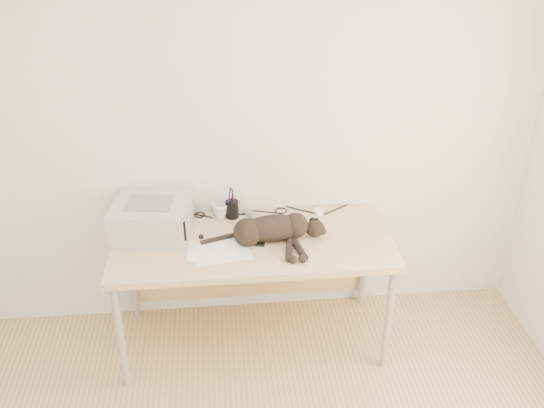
{
  "coord_description": "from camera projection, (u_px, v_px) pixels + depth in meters",
  "views": [
    {
      "loc": [
        -0.18,
        -1.52,
        2.6
      ],
      "look_at": [
        0.11,
        1.34,
        1.0
      ],
      "focal_mm": 40.0,
      "sensor_mm": 36.0,
      "label": 1
    }
  ],
  "objects": [
    {
      "name": "mug",
      "position": [
        220.0,
        210.0,
        3.65
      ],
      "size": [
        0.13,
        0.13,
        0.09
      ],
      "primitive_type": "imported",
      "rotation": [
        0.0,
        0.0,
        0.32
      ],
      "color": "white",
      "rests_on": "desk"
    },
    {
      "name": "pen_cup",
      "position": [
        232.0,
        209.0,
        3.65
      ],
      "size": [
        0.08,
        0.08,
        0.2
      ],
      "color": "black",
      "rests_on": "desk"
    },
    {
      "name": "printer",
      "position": [
        151.0,
        218.0,
        3.47
      ],
      "size": [
        0.47,
        0.42,
        0.2
      ],
      "color": "#A6A7AB",
      "rests_on": "desk"
    },
    {
      "name": "papers",
      "position": [
        219.0,
        251.0,
        3.35
      ],
      "size": [
        0.36,
        0.27,
        0.01
      ],
      "color": "white",
      "rests_on": "desk"
    },
    {
      "name": "remote_black",
      "position": [
        261.0,
        238.0,
        3.45
      ],
      "size": [
        0.07,
        0.16,
        0.02
      ],
      "primitive_type": "cube",
      "rotation": [
        0.0,
        0.0,
        -0.15
      ],
      "color": "black",
      "rests_on": "desk"
    },
    {
      "name": "cat",
      "position": [
        270.0,
        230.0,
        3.41
      ],
      "size": [
        0.72,
        0.33,
        0.16
      ],
      "rotation": [
        0.0,
        0.0,
        0.07
      ],
      "color": "black",
      "rests_on": "desk"
    },
    {
      "name": "mouse",
      "position": [
        318.0,
        210.0,
        3.72
      ],
      "size": [
        0.07,
        0.11,
        0.03
      ],
      "primitive_type": "ellipsoid",
      "rotation": [
        0.0,
        0.0,
        -0.02
      ],
      "color": "white",
      "rests_on": "desk"
    },
    {
      "name": "desk",
      "position": [
        252.0,
        251.0,
        3.59
      ],
      "size": [
        1.6,
        0.7,
        0.74
      ],
      "color": "#DBB780",
      "rests_on": "floor"
    },
    {
      "name": "cable_tangle",
      "position": [
        249.0,
        212.0,
        3.71
      ],
      "size": [
        1.36,
        0.08,
        0.01
      ],
      "primitive_type": null,
      "color": "black",
      "rests_on": "desk"
    },
    {
      "name": "wall_back",
      "position": [
        246.0,
        125.0,
        3.49
      ],
      "size": [
        3.5,
        0.0,
        3.5
      ],
      "primitive_type": "plane",
      "rotation": [
        1.57,
        0.0,
        0.0
      ],
      "color": "silver",
      "rests_on": "floor"
    },
    {
      "name": "remote_grey",
      "position": [
        255.0,
        217.0,
        3.66
      ],
      "size": [
        0.14,
        0.18,
        0.02
      ],
      "primitive_type": "cube",
      "rotation": [
        0.0,
        0.0,
        0.59
      ],
      "color": "slate",
      "rests_on": "desk"
    }
  ]
}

